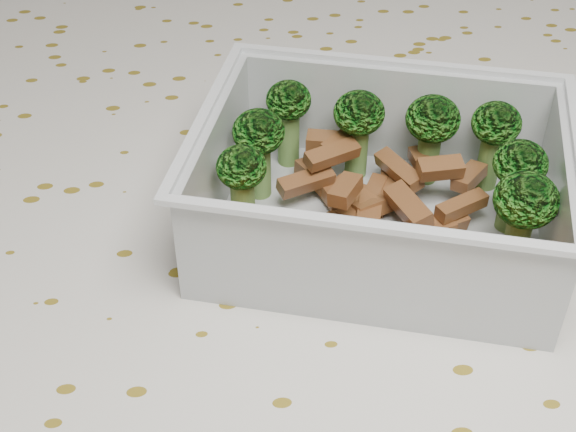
{
  "coord_description": "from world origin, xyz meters",
  "views": [
    {
      "loc": [
        -0.03,
        -0.32,
        1.05
      ],
      "look_at": [
        0.0,
        0.01,
        0.78
      ],
      "focal_mm": 50.0,
      "sensor_mm": 36.0,
      "label": 1
    }
  ],
  "objects": [
    {
      "name": "broccoli_florets",
      "position": [
        0.07,
        0.04,
        0.8
      ],
      "size": [
        0.18,
        0.13,
        0.06
      ],
      "color": "#608C3F",
      "rests_on": "lunch_container"
    },
    {
      "name": "lunch_container",
      "position": [
        0.06,
        0.02,
        0.78
      ],
      "size": [
        0.23,
        0.2,
        0.07
      ],
      "color": "silver",
      "rests_on": "tablecloth"
    },
    {
      "name": "meat_pile",
      "position": [
        0.06,
        0.03,
        0.77
      ],
      "size": [
        0.12,
        0.09,
        0.03
      ],
      "color": "brown",
      "rests_on": "lunch_container"
    },
    {
      "name": "dining_table",
      "position": [
        0.0,
        0.0,
        0.67
      ],
      "size": [
        1.4,
        0.9,
        0.75
      ],
      "color": "brown",
      "rests_on": "ground"
    },
    {
      "name": "sausage",
      "position": [
        0.05,
        -0.02,
        0.78
      ],
      "size": [
        0.17,
        0.08,
        0.03
      ],
      "color": "#CC6C30",
      "rests_on": "lunch_container"
    },
    {
      "name": "tablecloth",
      "position": [
        0.0,
        0.0,
        0.72
      ],
      "size": [
        1.46,
        0.96,
        0.19
      ],
      "color": "silver",
      "rests_on": "dining_table"
    }
  ]
}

